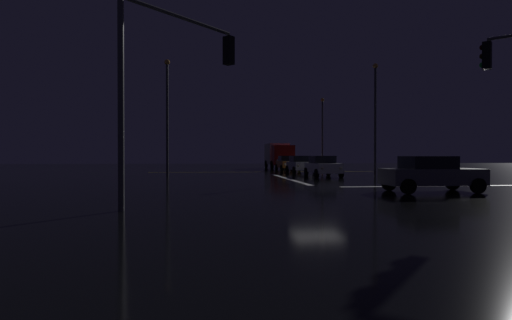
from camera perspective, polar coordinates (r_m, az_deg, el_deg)
ground at (r=20.88m, az=8.47°, el=-3.90°), size 120.00×120.00×0.10m
stop_line_north at (r=28.21m, az=4.43°, el=-2.61°), size 0.35×12.86×0.01m
centre_line_ns at (r=39.64m, az=1.16°, el=-1.67°), size 22.00×0.15×0.01m
crosswalk_bar_east at (r=24.05m, az=26.37°, el=-3.23°), size 12.86×0.40×0.01m
sedan_white at (r=31.20m, az=9.27°, el=-0.84°), size 2.02×4.33×1.57m
sedan_silver at (r=37.48m, az=6.18°, el=-0.59°), size 2.02×4.33×1.57m
sedan_orange at (r=43.04m, az=4.39°, el=-0.43°), size 2.02×4.33×1.57m
box_truck at (r=50.72m, az=3.11°, el=0.76°), size 2.68×8.28×3.08m
sedan_gray_crossing at (r=19.48m, az=23.16°, el=-1.76°), size 4.33×2.02×1.57m
traffic_signal_sw at (r=13.86m, az=-11.40°, el=12.62°), size 3.58×3.58×6.46m
streetlamp_left_near at (r=33.58m, az=-12.25°, el=6.98°), size 0.44×0.44×9.24m
streetlamp_right_far at (r=51.33m, az=9.22°, el=4.46°), size 0.44×0.44×8.69m
streetlamp_right_near at (r=36.31m, az=16.26°, el=6.61°), size 0.44×0.44×9.40m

